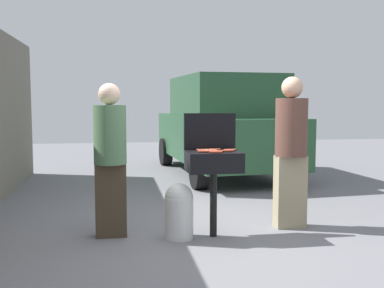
{
  "coord_description": "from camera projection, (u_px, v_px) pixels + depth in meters",
  "views": [
    {
      "loc": [
        -0.97,
        -4.9,
        1.51
      ],
      "look_at": [
        -0.08,
        0.51,
        1.0
      ],
      "focal_mm": 42.63,
      "sensor_mm": 36.0,
      "label": 1
    }
  ],
  "objects": [
    {
      "name": "hot_dog_2",
      "position": [
        215.0,
        149.0,
        5.14
      ],
      "size": [
        0.13,
        0.03,
        0.03
      ],
      "primitive_type": "cylinder",
      "rotation": [
        0.0,
        1.57,
        0.03
      ],
      "color": "#B74C33",
      "rests_on": "bbq_grill"
    },
    {
      "name": "parked_minivan",
      "position": [
        223.0,
        125.0,
        9.44
      ],
      "size": [
        2.32,
        4.54,
        2.02
      ],
      "rotation": [
        0.0,
        0.0,
        3.22
      ],
      "color": "#234C2D",
      "rests_on": "ground"
    },
    {
      "name": "hot_dog_8",
      "position": [
        230.0,
        150.0,
        5.09
      ],
      "size": [
        0.13,
        0.04,
        0.03
      ],
      "primitive_type": "cylinder",
      "rotation": [
        0.0,
        1.57,
        0.12
      ],
      "color": "#B74C33",
      "rests_on": "bbq_grill"
    },
    {
      "name": "hot_dog_0",
      "position": [
        211.0,
        151.0,
        5.0
      ],
      "size": [
        0.13,
        0.03,
        0.03
      ],
      "primitive_type": "cylinder",
      "rotation": [
        0.0,
        1.57,
        -0.01
      ],
      "color": "#C6593D",
      "rests_on": "bbq_grill"
    },
    {
      "name": "bbq_grill",
      "position": [
        214.0,
        165.0,
        5.06
      ],
      "size": [
        0.6,
        0.44,
        0.96
      ],
      "color": "black",
      "rests_on": "ground"
    },
    {
      "name": "hot_dog_3",
      "position": [
        204.0,
        151.0,
        4.95
      ],
      "size": [
        0.13,
        0.03,
        0.03
      ],
      "primitive_type": "cylinder",
      "rotation": [
        0.0,
        1.57,
        -0.05
      ],
      "color": "#B74C33",
      "rests_on": "bbq_grill"
    },
    {
      "name": "propane_tank",
      "position": [
        179.0,
        210.0,
        5.03
      ],
      "size": [
        0.32,
        0.32,
        0.62
      ],
      "color": "silver",
      "rests_on": "ground"
    },
    {
      "name": "hot_dog_5",
      "position": [
        228.0,
        151.0,
        5.0
      ],
      "size": [
        0.13,
        0.03,
        0.03
      ],
      "primitive_type": "cylinder",
      "rotation": [
        0.0,
        1.57,
        -0.0
      ],
      "color": "#AD4228",
      "rests_on": "bbq_grill"
    },
    {
      "name": "person_right",
      "position": [
        291.0,
        146.0,
        5.42
      ],
      "size": [
        0.38,
        0.38,
        1.8
      ],
      "rotation": [
        0.0,
        0.0,
        3.14
      ],
      "color": "gray",
      "rests_on": "ground"
    },
    {
      "name": "hot_dog_4",
      "position": [
        217.0,
        151.0,
        4.94
      ],
      "size": [
        0.13,
        0.03,
        0.03
      ],
      "primitive_type": "cylinder",
      "rotation": [
        0.0,
        1.57,
        0.05
      ],
      "color": "#AD4228",
      "rests_on": "bbq_grill"
    },
    {
      "name": "person_left",
      "position": [
        110.0,
        154.0,
        5.05
      ],
      "size": [
        0.36,
        0.36,
        1.71
      ],
      "rotation": [
        0.0,
        0.0,
        -0.3
      ],
      "color": "#3F3323",
      "rests_on": "ground"
    },
    {
      "name": "hot_dog_1",
      "position": [
        216.0,
        152.0,
        4.88
      ],
      "size": [
        0.13,
        0.04,
        0.03
      ],
      "primitive_type": "cylinder",
      "rotation": [
        0.0,
        1.57,
        -0.1
      ],
      "color": "#AD4228",
      "rests_on": "bbq_grill"
    },
    {
      "name": "grill_lid_open",
      "position": [
        210.0,
        131.0,
        5.24
      ],
      "size": [
        0.6,
        0.05,
        0.42
      ],
      "primitive_type": "cube",
      "color": "black",
      "rests_on": "bbq_grill"
    },
    {
      "name": "hot_dog_6",
      "position": [
        203.0,
        150.0,
        5.08
      ],
      "size": [
        0.13,
        0.04,
        0.03
      ],
      "primitive_type": "cylinder",
      "rotation": [
        0.0,
        1.57,
        -0.07
      ],
      "color": "#C6593D",
      "rests_on": "bbq_grill"
    },
    {
      "name": "hot_dog_7",
      "position": [
        210.0,
        151.0,
        5.03
      ],
      "size": [
        0.13,
        0.03,
        0.03
      ],
      "primitive_type": "cylinder",
      "rotation": [
        0.0,
        1.57,
        0.06
      ],
      "color": "#C6593D",
      "rests_on": "bbq_grill"
    },
    {
      "name": "ground_plane",
      "position": [
        206.0,
        237.0,
        5.11
      ],
      "size": [
        24.0,
        24.0,
        0.0
      ],
      "primitive_type": "plane",
      "color": "slate"
    }
  ]
}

